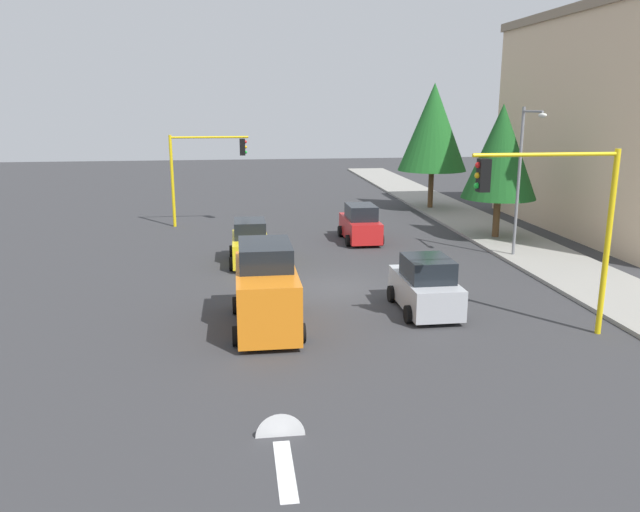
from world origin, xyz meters
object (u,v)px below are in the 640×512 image
traffic_signal_far_right (204,162)px  street_lamp_curbside (523,167)px  tree_roadside_far (433,127)px  delivery_van_orange (266,289)px  traffic_signal_near_left (557,207)px  car_silver (426,286)px  tree_roadside_mid (501,152)px  car_red (360,224)px  car_yellow (250,244)px

traffic_signal_far_right → street_lamp_curbside: (10.39, 14.85, 0.52)m
tree_roadside_far → delivery_van_orange: (21.95, -12.44, -4.31)m
traffic_signal_near_left → car_silver: size_ratio=1.55×
tree_roadside_mid → car_red: (-0.56, -7.32, -3.79)m
traffic_signal_far_right → tree_roadside_mid: tree_roadside_mid is taller
car_silver → car_yellow: 9.70m
tree_roadside_far → car_yellow: (13.43, -12.74, -4.70)m
traffic_signal_near_left → delivery_van_orange: bearing=-103.3°
traffic_signal_near_left → delivery_van_orange: 9.34m
traffic_signal_near_left → tree_roadside_mid: tree_roadside_mid is taller
street_lamp_curbside → tree_roadside_mid: bearing=169.7°
street_lamp_curbside → car_yellow: size_ratio=1.85×
delivery_van_orange → car_yellow: size_ratio=1.27×
car_red → tree_roadside_mid: bearing=85.6°
traffic_signal_near_left → tree_roadside_mid: bearing=163.0°
traffic_signal_far_right → tree_roadside_far: size_ratio=0.63×
car_silver → traffic_signal_near_left: bearing=46.4°
street_lamp_curbside → tree_roadside_far: bearing=178.8°
traffic_signal_near_left → car_yellow: (-10.57, -8.96, -3.22)m
traffic_signal_near_left → tree_roadside_far: bearing=171.1°
tree_roadside_mid → tree_roadside_far: bearing=-177.1°
tree_roadside_mid → delivery_van_orange: tree_roadside_mid is taller
car_silver → car_red: same height
tree_roadside_far → car_red: bearing=-35.8°
street_lamp_curbside → car_silver: 9.97m
car_red → car_yellow: same height
street_lamp_curbside → car_red: size_ratio=1.77×
tree_roadside_far → car_silver: bearing=-17.9°
delivery_van_orange → car_red: bearing=155.8°
car_red → traffic_signal_near_left: bearing=11.8°
traffic_signal_near_left → car_red: (-14.56, -3.04, -3.22)m
tree_roadside_mid → car_silver: 13.83m
tree_roadside_far → street_lamp_curbside: bearing=-1.2°
traffic_signal_near_left → car_silver: bearing=-133.6°
traffic_signal_far_right → delivery_van_orange: size_ratio=1.12×
tree_roadside_mid → delivery_van_orange: size_ratio=1.49×
traffic_signal_near_left → street_lamp_curbside: street_lamp_curbside is taller
car_red → street_lamp_curbside: bearing=52.8°
delivery_van_orange → tree_roadside_mid: bearing=132.7°
tree_roadside_mid → car_red: 8.26m
street_lamp_curbside → delivery_van_orange: bearing=-58.1°
traffic_signal_far_right → car_silver: bearing=26.0°
street_lamp_curbside → car_red: (-4.95, -6.52, -3.45)m
delivery_van_orange → car_silver: size_ratio=1.27×
traffic_signal_far_right → tree_roadside_mid: 16.78m
delivery_van_orange → car_silver: (-0.85, 5.62, -0.39)m
car_yellow → car_red: bearing=123.9°
traffic_signal_far_right → tree_roadside_far: bearing=104.8°
car_red → car_silver: bearing=0.0°
car_silver → car_yellow: same height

